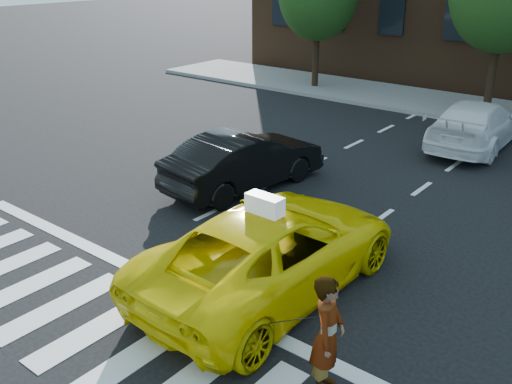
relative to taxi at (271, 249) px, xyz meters
The scene contains 10 objects.
ground 3.16m from the taxi, 117.17° to the right, with size 120.00×120.00×0.00m, color black.
crosswalk 3.16m from the taxi, 117.17° to the right, with size 13.00×2.40×0.01m, color silver.
stop_line 1.95m from the taxi, 141.16° to the right, with size 12.00×0.30×0.01m, color silver.
sidewalk_far 14.85m from the taxi, 95.41° to the left, with size 30.00×4.00×0.15m, color slate.
taxi is the anchor object (origin of this frame).
black_sedan 4.78m from the taxi, 135.30° to the left, with size 1.54×4.40×1.45m, color black.
white_suv 10.39m from the taxi, 90.00° to the left, with size 1.99×4.90×1.42m, color white.
woman 2.70m from the taxi, 37.06° to the right, with size 0.64×0.42×1.77m, color #999999.
dog 1.92m from the taxi, 73.43° to the right, with size 0.62×0.37×0.36m.
taxi_sign 0.94m from the taxi, 90.00° to the right, with size 0.65×0.28×0.32m, color white.
Camera 1 is at (6.67, -4.30, 5.49)m, focal length 40.00 mm.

